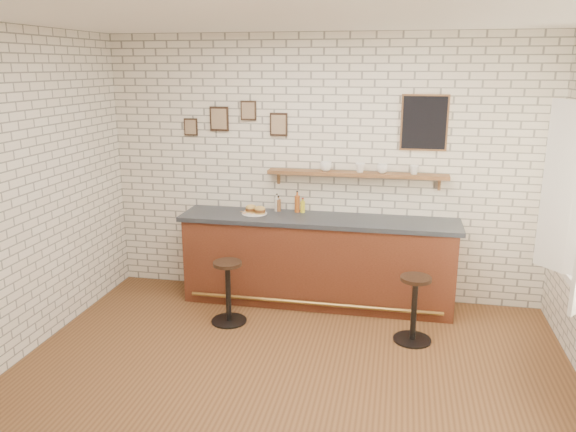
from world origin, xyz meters
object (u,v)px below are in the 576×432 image
Objects in this scene: bitters_bottle_brown at (278,205)px; bitters_bottle_amber at (297,204)px; bitters_bottle_white at (277,204)px; shelf_cup_c at (382,169)px; bar_stool_right at (414,307)px; ciabatta_sandwich at (255,209)px; bar_stool_left at (228,290)px; shelf_cup_d at (414,170)px; bar_counter at (317,260)px; shelf_cup_a at (326,166)px; condiment_bottle_yellow at (303,206)px; shelf_cup_b at (360,168)px; sandwich_plate at (255,213)px.

bitters_bottle_amber is at bearing -0.00° from bitters_bottle_brown.
shelf_cup_c is at bearing 0.23° from bitters_bottle_white.
ciabatta_sandwich is at bearing 156.82° from bar_stool_right.
shelf_cup_d reaches higher than bar_stool_left.
shelf_cup_a is (0.05, 0.20, 1.05)m from bar_counter.
shelf_cup_c is at bearing 112.61° from bar_stool_right.
condiment_bottle_yellow is 0.54m from shelf_cup_a.
shelf_cup_a is (0.26, 0.00, 0.47)m from condiment_bottle_yellow.
shelf_cup_c is at bearing 16.56° from bar_counter.
bitters_bottle_amber is 2.00× the size of shelf_cup_c.
shelf_cup_a is 1.21× the size of shelf_cup_b.
sandwich_plate is at bearing -161.85° from condiment_bottle_yellow.
bar_stool_left is 2.38m from shelf_cup_d.
shelf_cup_a is at bearing 0.50° from bitters_bottle_brown.
bitters_bottle_white is at bearing 180.00° from condiment_bottle_yellow.
ciabatta_sandwich is at bearing 178.15° from bar_counter.
shelf_cup_b is (0.64, 0.00, 0.47)m from condiment_bottle_yellow.
shelf_cup_d reaches higher than bitters_bottle_amber.
bar_stool_right is at bearing -35.02° from bitters_bottle_amber.
bitters_bottle_white is (0.21, 0.17, 0.03)m from ciabatta_sandwich.
shelf_cup_d is at bearing 25.74° from bar_stool_left.
ciabatta_sandwich is 2.33× the size of shelf_cup_b.
bar_stool_right is at bearing -23.18° from ciabatta_sandwich.
ciabatta_sandwich is (-0.72, 0.02, 0.56)m from bar_counter.
shelf_cup_c is (0.88, 0.00, 0.47)m from condiment_bottle_yellow.
bar_counter is 4.60× the size of bar_stool_right.
shelf_cup_d is at bearing 5.78° from sandwich_plate.
bar_stool_right is at bearing -23.05° from sandwich_plate.
bar_counter is 0.91m from ciabatta_sandwich.
ciabatta_sandwich is 0.54m from condiment_bottle_yellow.
bitters_bottle_amber is at bearing 144.34° from bar_counter.
shelf_cup_a reaches higher than bitters_bottle_brown.
sandwich_plate is 0.42× the size of bar_stool_right.
bitters_bottle_amber is 0.37× the size of bar_stool_left.
ciabatta_sandwich is 1.40× the size of bitters_bottle_brown.
sandwich_plate is 1.84m from shelf_cup_d.
bitters_bottle_white is 0.82× the size of bitters_bottle_amber.
bar_stool_left is 5.41× the size of shelf_cup_c.
bitters_bottle_brown reaches higher than bar_counter.
shelf_cup_a is (0.90, 0.90, 1.19)m from bar_stool_left.
shelf_cup_d reaches higher than sandwich_plate.
bitters_bottle_amber is 0.37× the size of bar_stool_right.
bar_stool_left is (-0.57, -0.89, -0.75)m from bitters_bottle_amber.
bar_stool_left is 5.04× the size of shelf_cup_a.
bitters_bottle_amber reaches higher than condiment_bottle_yellow.
shelf_cup_a is at bearing 12.89° from ciabatta_sandwich.
condiment_bottle_yellow is at bearing 0.00° from bitters_bottle_white.
bar_counter is at bearing 145.15° from bar_stool_right.
shelf_cup_c is at bearing 0.29° from bitters_bottle_amber.
bar_stool_right is at bearing -31.03° from bitters_bottle_brown.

